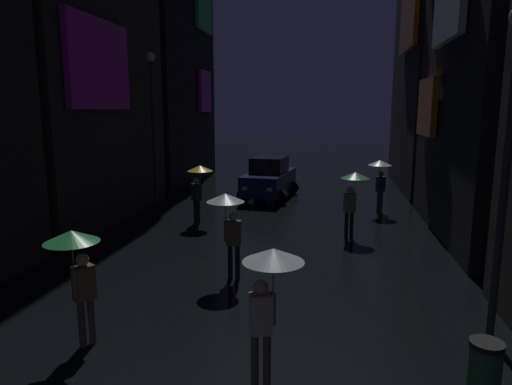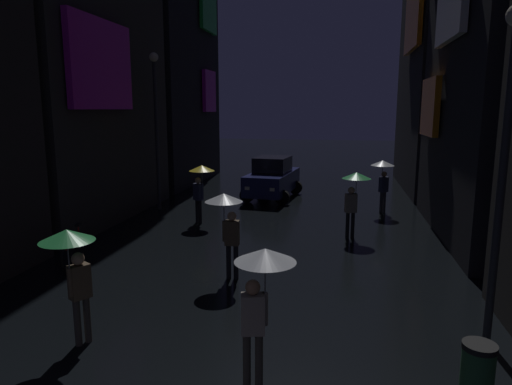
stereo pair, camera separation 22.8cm
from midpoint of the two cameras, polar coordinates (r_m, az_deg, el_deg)
name	(u,v)px [view 1 (the left image)]	position (r m, az deg, el deg)	size (l,w,h in m)	color
pedestrian_midstreet_centre_clear	(228,212)	(10.84, -4.11, -2.46)	(0.90, 0.90, 2.12)	black
pedestrian_near_crossing_yellow	(199,178)	(16.32, -7.55, 1.82)	(0.90, 0.90, 2.12)	black
pedestrian_far_right_green	(353,186)	(14.72, 11.65, 0.76)	(0.90, 0.90, 2.12)	black
pedestrian_foreground_right_clear	(380,171)	(18.49, 14.90, 2.56)	(0.90, 0.90, 2.12)	#2D2D38
pedestrian_foreground_left_clear	(269,279)	(6.66, 0.67, -10.76)	(0.90, 0.90, 2.12)	#38332D
pedestrian_midstreet_left_green	(76,256)	(8.26, -22.34, -7.33)	(0.90, 0.90, 2.12)	#38332D
bicycle_parked_at_storefront	(73,250)	(13.14, -22.41, -6.71)	(0.52, 1.78, 0.96)	black
car_distant	(269,178)	(21.10, 1.36, 1.80)	(2.56, 4.29, 1.92)	navy
streetlamp_left_far	(153,115)	(18.85, -13.09, 9.43)	(0.36, 0.36, 6.26)	#2D2D33
streetlamp_right_near	(509,141)	(8.62, 28.39, 5.66)	(0.36, 0.36, 5.70)	#2D2D33
trash_bin	(484,373)	(7.46, 25.80, -19.61)	(0.46, 0.46, 0.93)	#265933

